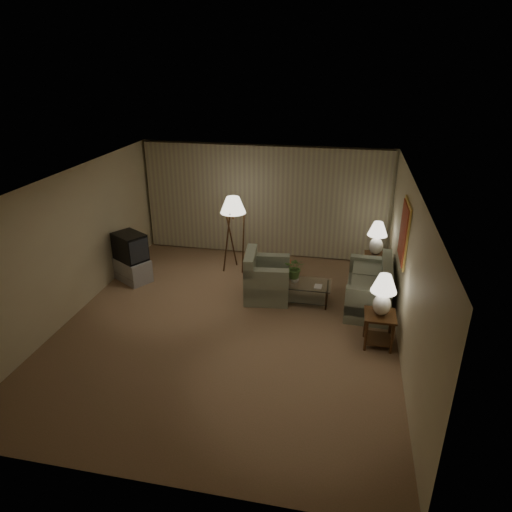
{
  "coord_description": "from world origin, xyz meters",
  "views": [
    {
      "loc": [
        1.92,
        -6.97,
        4.56
      ],
      "look_at": [
        0.38,
        0.6,
        1.16
      ],
      "focal_mm": 32.0,
      "sensor_mm": 36.0,
      "label": 1
    }
  ],
  "objects": [
    {
      "name": "crt_tv",
      "position": [
        -2.55,
        1.37,
        0.79
      ],
      "size": [
        1.12,
        1.1,
        0.59
      ],
      "primitive_type": "cube",
      "rotation": [
        0.0,
        0.0,
        -0.55
      ],
      "color": "black",
      "rests_on": "tv_cabinet"
    },
    {
      "name": "ground",
      "position": [
        0.0,
        0.0,
        0.0
      ],
      "size": [
        7.0,
        7.0,
        0.0
      ],
      "primitive_type": "plane",
      "color": "#976C53",
      "rests_on": "ground"
    },
    {
      "name": "armchair",
      "position": [
        0.49,
        1.19,
        0.39
      ],
      "size": [
        1.12,
        1.09,
        0.78
      ],
      "rotation": [
        0.0,
        0.0,
        1.68
      ],
      "color": "gray",
      "rests_on": "ground"
    },
    {
      "name": "book",
      "position": [
        1.46,
        1.04,
        0.42
      ],
      "size": [
        0.16,
        0.21,
        0.02
      ],
      "primitive_type": "imported",
      "rotation": [
        0.0,
        0.0,
        -0.06
      ],
      "color": "olive",
      "rests_on": "coffee_table"
    },
    {
      "name": "table_lamp_near",
      "position": [
        2.65,
        -0.11,
        1.03
      ],
      "size": [
        0.43,
        0.43,
        0.74
      ],
      "color": "white",
      "rests_on": "side_table_near"
    },
    {
      "name": "side_table_near",
      "position": [
        2.65,
        -0.11,
        0.41
      ],
      "size": [
        0.52,
        0.52,
        0.6
      ],
      "color": "#341C0E",
      "rests_on": "ground"
    },
    {
      "name": "side_table_far",
      "position": [
        2.65,
        2.49,
        0.39
      ],
      "size": [
        0.45,
        0.38,
        0.6
      ],
      "color": "#341C0E",
      "rests_on": "ground"
    },
    {
      "name": "coffee_table",
      "position": [
        1.21,
        1.14,
        0.28
      ],
      "size": [
        1.14,
        0.62,
        0.41
      ],
      "color": "silver",
      "rests_on": "ground"
    },
    {
      "name": "tv_cabinet",
      "position": [
        -2.55,
        1.37,
        0.25
      ],
      "size": [
        1.25,
        1.22,
        0.5
      ],
      "primitive_type": "cube",
      "rotation": [
        0.0,
        0.0,
        -0.55
      ],
      "color": "#9A9A9C",
      "rests_on": "ground"
    },
    {
      "name": "ottoman",
      "position": [
        0.58,
        2.21,
        0.18
      ],
      "size": [
        0.63,
        0.63,
        0.37
      ],
      "primitive_type": "cylinder",
      "rotation": [
        0.0,
        0.0,
        -0.15
      ],
      "color": "#B25D3C",
      "rests_on": "ground"
    },
    {
      "name": "room_shell",
      "position": [
        0.02,
        1.51,
        1.75
      ],
      "size": [
        6.04,
        7.02,
        2.72
      ],
      "color": "beige",
      "rests_on": "ground"
    },
    {
      "name": "vase",
      "position": [
        1.06,
        1.14,
        0.5
      ],
      "size": [
        0.18,
        0.18,
        0.17
      ],
      "primitive_type": "imported",
      "rotation": [
        0.0,
        0.0,
        -0.12
      ],
      "color": "white",
      "rests_on": "coffee_table"
    },
    {
      "name": "flowers",
      "position": [
        1.06,
        1.14,
        0.8
      ],
      "size": [
        0.41,
        0.36,
        0.44
      ],
      "primitive_type": "imported",
      "rotation": [
        0.0,
        0.0,
        -0.04
      ],
      "color": "#517A36",
      "rests_on": "vase"
    },
    {
      "name": "table_lamp_far",
      "position": [
        2.65,
        2.49,
        1.03
      ],
      "size": [
        0.42,
        0.42,
        0.73
      ],
      "color": "white",
      "rests_on": "side_table_far"
    },
    {
      "name": "floor_lamp",
      "position": [
        -0.49,
        2.32,
        0.91
      ],
      "size": [
        0.57,
        0.57,
        1.75
      ],
      "color": "#341C0E",
      "rests_on": "ground"
    },
    {
      "name": "sofa",
      "position": [
        2.5,
        1.24,
        0.36
      ],
      "size": [
        1.71,
        0.97,
        0.73
      ],
      "rotation": [
        0.0,
        0.0,
        -1.62
      ],
      "color": "gray",
      "rests_on": "ground"
    }
  ]
}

